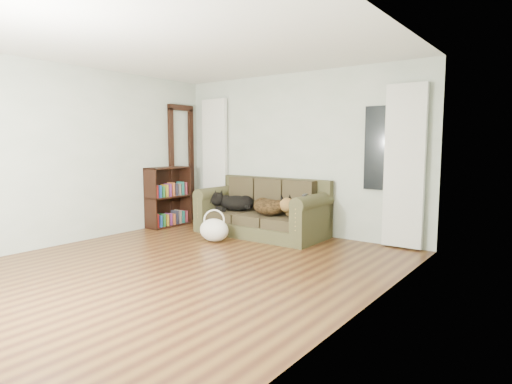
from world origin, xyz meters
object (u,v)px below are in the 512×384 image
Objects in this scene: sofa at (261,207)px; dog_black_lab at (235,203)px; dog_shepherd at (271,206)px; tote_bag at (214,231)px; bookshelf at (168,198)px.

dog_black_lab is (-0.53, -0.01, 0.03)m from sofa.
sofa is 3.31× the size of dog_shepherd.
sofa is 0.90m from tote_bag.
dog_shepherd is at bearing 10.27° from bookshelf.
bookshelf is (-1.76, -0.36, 0.05)m from sofa.
dog_black_lab is at bearing 20.39° from dog_shepherd.
dog_shepherd is at bearing -10.96° from sofa.
sofa is 0.53m from dog_black_lab.
bookshelf reaches higher than sofa.
bookshelf is (-1.24, -0.35, 0.02)m from dog_black_lab.
sofa is 4.41× the size of tote_bag.
bookshelf is at bearing -168.34° from sofa.
dog_black_lab is at bearing -178.54° from sofa.
dog_shepherd is (0.23, -0.04, 0.04)m from sofa.
dog_black_lab is at bearing 17.00° from bookshelf.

